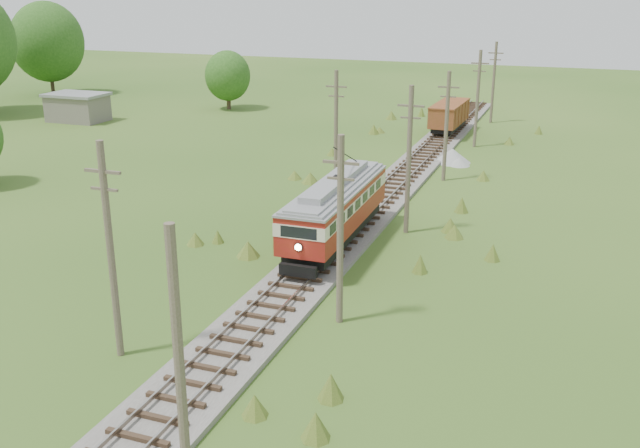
% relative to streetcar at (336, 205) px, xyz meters
% --- Properties ---
extents(railbed_main, '(3.60, 96.00, 0.57)m').
position_rel_streetcar_xyz_m(railbed_main, '(-0.00, 7.02, -2.39)').
color(railbed_main, '#605B54').
rests_on(railbed_main, ground).
extents(streetcar, '(3.01, 12.14, 5.52)m').
position_rel_streetcar_xyz_m(streetcar, '(0.00, 0.00, 0.00)').
color(streetcar, black).
rests_on(streetcar, ground).
extents(gondola, '(2.85, 8.04, 2.64)m').
position_rel_streetcar_xyz_m(gondola, '(-0.00, 35.02, -0.59)').
color(gondola, black).
rests_on(gondola, ground).
extents(gravel_pile, '(3.28, 3.48, 1.19)m').
position_rel_streetcar_xyz_m(gravel_pile, '(2.67, 23.01, -2.02)').
color(gravel_pile, gray).
rests_on(gravel_pile, ground).
extents(utility_pole_r_1, '(0.30, 0.30, 8.80)m').
position_rel_streetcar_xyz_m(utility_pole_r_1, '(3.10, -21.98, 1.82)').
color(utility_pole_r_1, brown).
rests_on(utility_pole_r_1, ground).
extents(utility_pole_r_2, '(1.60, 0.30, 8.60)m').
position_rel_streetcar_xyz_m(utility_pole_r_2, '(3.30, -8.98, 1.84)').
color(utility_pole_r_2, brown).
rests_on(utility_pole_r_2, ground).
extents(utility_pole_r_3, '(1.60, 0.30, 9.00)m').
position_rel_streetcar_xyz_m(utility_pole_r_3, '(3.20, 4.02, 2.05)').
color(utility_pole_r_3, brown).
rests_on(utility_pole_r_3, ground).
extents(utility_pole_r_4, '(1.60, 0.30, 8.40)m').
position_rel_streetcar_xyz_m(utility_pole_r_4, '(3.00, 17.02, 1.74)').
color(utility_pole_r_4, brown).
rests_on(utility_pole_r_4, ground).
extents(utility_pole_r_5, '(1.60, 0.30, 8.90)m').
position_rel_streetcar_xyz_m(utility_pole_r_5, '(3.40, 30.02, 1.99)').
color(utility_pole_r_5, brown).
rests_on(utility_pole_r_5, ground).
extents(utility_pole_r_6, '(1.60, 0.30, 8.70)m').
position_rel_streetcar_xyz_m(utility_pole_r_6, '(3.20, 43.02, 1.89)').
color(utility_pole_r_6, brown).
rests_on(utility_pole_r_6, ground).
extents(utility_pole_l_a, '(1.60, 0.30, 9.00)m').
position_rel_streetcar_xyz_m(utility_pole_l_a, '(-4.20, -14.98, 2.05)').
color(utility_pole_l_a, brown).
rests_on(utility_pole_l_a, ground).
extents(utility_pole_l_b, '(1.60, 0.30, 8.60)m').
position_rel_streetcar_xyz_m(utility_pole_l_b, '(-4.50, 13.02, 1.84)').
color(utility_pole_l_b, brown).
rests_on(utility_pole_l_b, ground).
extents(tree_left_5, '(9.66, 9.66, 12.44)m').
position_rel_streetcar_xyz_m(tree_left_5, '(-56.00, 43.02, 4.54)').
color(tree_left_5, '#38281C').
rests_on(tree_left_5, ground).
extents(tree_mid_a, '(5.46, 5.46, 7.03)m').
position_rel_streetcar_xyz_m(tree_mid_a, '(-28.00, 41.02, 1.44)').
color(tree_mid_a, '#38281C').
rests_on(tree_mid_a, ground).
extents(shed, '(6.40, 4.40, 3.10)m').
position_rel_streetcar_xyz_m(shed, '(-40.00, 28.02, -1.01)').
color(shed, slate).
rests_on(shed, ground).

